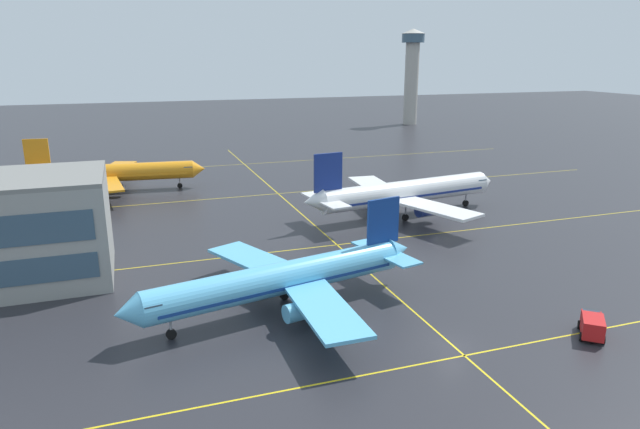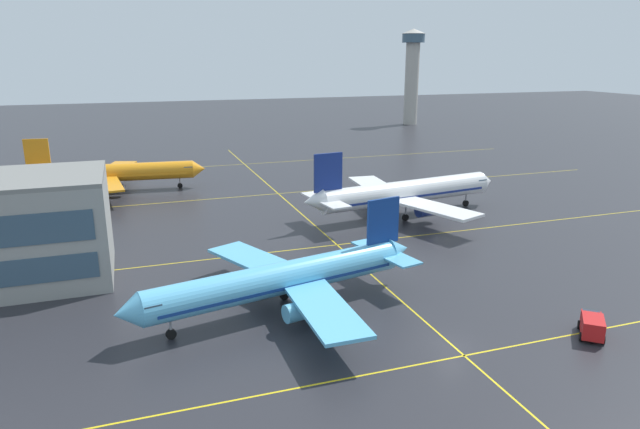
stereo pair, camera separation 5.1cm
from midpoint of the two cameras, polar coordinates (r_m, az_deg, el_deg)
The scene contains 7 objects.
ground_plane at distance 54.88m, azimuth 13.23°, elevation -12.75°, with size 600.00×600.00×0.00m, color #28282D.
airliner_front_gate at distance 58.78m, azimuth -3.77°, elevation -6.50°, with size 33.42×28.38×10.45m.
airliner_second_row at distance 94.08m, azimuth 8.52°, elevation 2.22°, with size 37.46×32.02×11.65m.
airliner_third_row at distance 117.15m, azimuth -20.20°, elevation 3.97°, with size 34.79×29.86×10.81m.
taxiway_markings at distance 94.29m, azimuth -1.75°, elevation -0.07°, with size 144.67×141.84×0.01m.
service_truck_red_van at distance 60.34m, azimuth 25.82°, elevation -10.02°, with size 4.05×4.33×2.10m.
control_tower at distance 221.78m, azimuth 9.28°, elevation 14.31°, with size 8.82×8.82×35.23m.
Camera 1 is at (-26.88, -40.23, 25.91)m, focal length 31.60 mm.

